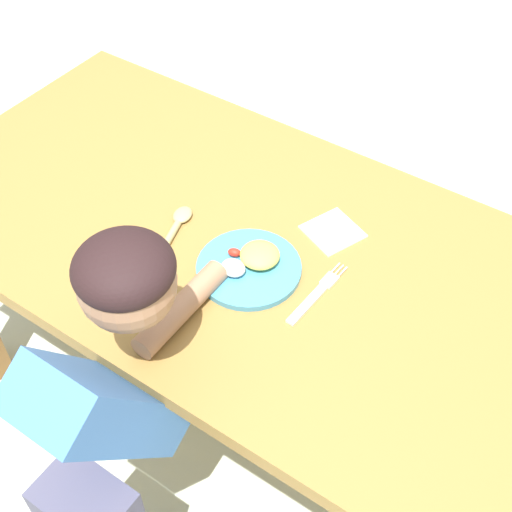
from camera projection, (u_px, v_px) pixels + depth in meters
name	position (u px, v px, depth m)	size (l,w,h in m)	color
ground_plane	(238.00, 404.00, 1.94)	(8.00, 8.00, 0.00)	beige
dining_table	(233.00, 269.00, 1.53)	(1.45, 0.77, 0.68)	olive
plate	(250.00, 265.00, 1.37)	(0.21, 0.21, 0.04)	teal
fork	(315.00, 295.00, 1.33)	(0.03, 0.19, 0.01)	silver
spoon	(173.00, 232.00, 1.44)	(0.08, 0.20, 0.02)	tan
person	(110.00, 445.00, 1.27)	(0.18, 0.50, 0.96)	#4A4961
napkin	(333.00, 232.00, 1.45)	(0.10, 0.10, 0.00)	white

